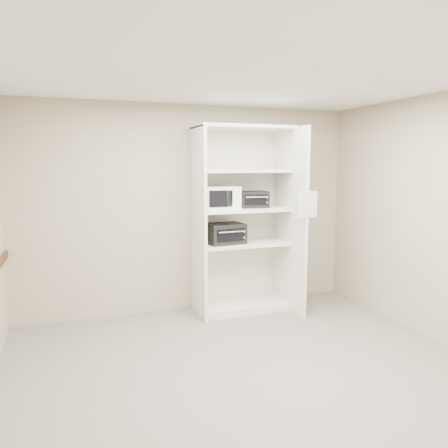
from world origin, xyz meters
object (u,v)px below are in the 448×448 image
object	(u,v)px
microwave	(219,198)
toaster_oven_lower	(225,233)
shelving_unit	(246,226)
toaster_oven_upper	(253,199)

from	to	relation	value
microwave	toaster_oven_lower	distance (m)	0.47
toaster_oven_lower	shelving_unit	bearing A→B (deg)	-0.53
shelving_unit	toaster_oven_upper	size ratio (longest dim) A/B	6.49
microwave	toaster_oven_lower	bearing A→B (deg)	-14.53
microwave	toaster_oven_lower	xyz separation A→B (m)	(0.07, -0.02, -0.46)
shelving_unit	toaster_oven_upper	distance (m)	0.36
shelving_unit	toaster_oven_lower	distance (m)	0.31
toaster_oven_upper	toaster_oven_lower	size ratio (longest dim) A/B	0.80
shelving_unit	microwave	size ratio (longest dim) A/B	5.08
shelving_unit	microwave	distance (m)	0.53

